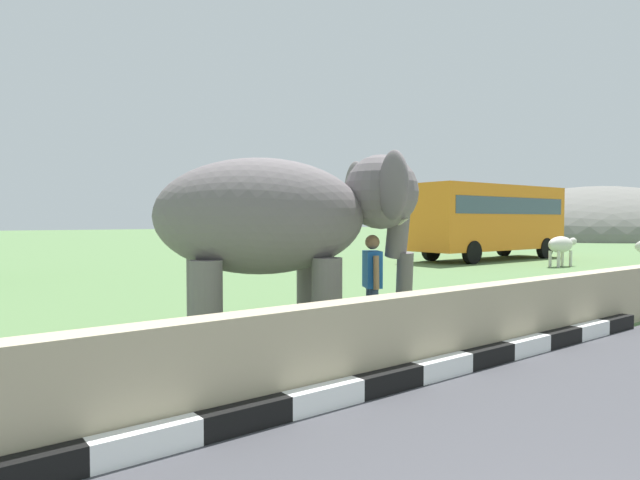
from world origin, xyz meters
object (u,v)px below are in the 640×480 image
elephant (287,219)px  cow_near (561,245)px  person_handler (372,281)px  bus_orange (490,216)px

elephant → cow_near: bearing=16.1°
person_handler → bus_orange: size_ratio=0.19×
cow_near → person_handler: bearing=-161.2°
bus_orange → person_handler: bearing=-150.3°
bus_orange → cow_near: 4.44m
cow_near → elephant: bearing=-163.9°
elephant → person_handler: (1.37, -0.39, -0.97)m
bus_orange → cow_near: bearing=-104.6°
person_handler → bus_orange: 18.83m
elephant → cow_near: size_ratio=2.15×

